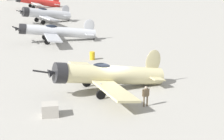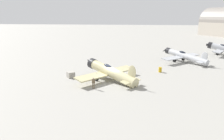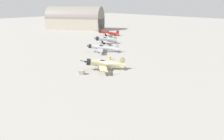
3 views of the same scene
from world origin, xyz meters
The scene contains 7 objects.
ground_plane centered at (0.00, 0.00, 0.00)m, with size 400.00×400.00×0.00m, color gray.
airplane_foreground centered at (0.32, 0.40, 1.43)m, with size 10.26×9.72×3.44m.
airplane_mid_apron centered at (16.12, -13.75, 1.42)m, with size 9.92×9.88×2.99m.
airplane_far_line centered at (27.17, -25.70, 1.59)m, with size 10.83×8.89×3.08m.
ground_crew_mechanic centered at (-4.05, 2.11, 0.99)m, with size 0.44×0.53×1.63m.
equipment_crate centered at (1.31, 7.04, 0.47)m, with size 1.61×1.59×0.94m.
fuel_drum centered at (6.75, -7.93, 0.45)m, with size 0.61×0.61×0.91m.
Camera 2 is at (-33.69, -4.17, 10.14)m, focal length 36.29 mm.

